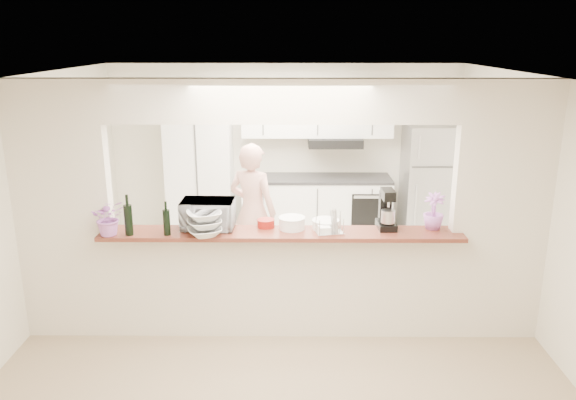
{
  "coord_description": "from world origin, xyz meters",
  "views": [
    {
      "loc": [
        0.1,
        -5.02,
        2.84
      ],
      "look_at": [
        0.06,
        0.3,
        1.3
      ],
      "focal_mm": 35.0,
      "sensor_mm": 36.0,
      "label": 1
    }
  ],
  "objects_px": {
    "refrigerator": "(430,184)",
    "stand_mixer": "(387,211)",
    "person": "(253,212)",
    "toaster_oven": "(208,214)"
  },
  "relations": [
    {
      "from": "refrigerator",
      "to": "stand_mixer",
      "type": "xyz_separation_m",
      "value": [
        -1.05,
        -2.59,
        0.41
      ]
    },
    {
      "from": "refrigerator",
      "to": "stand_mixer",
      "type": "distance_m",
      "value": 2.82
    },
    {
      "from": "person",
      "to": "refrigerator",
      "type": "bearing_deg",
      "value": -127.74
    },
    {
      "from": "refrigerator",
      "to": "toaster_oven",
      "type": "height_order",
      "value": "refrigerator"
    },
    {
      "from": "stand_mixer",
      "to": "refrigerator",
      "type": "bearing_deg",
      "value": 67.9
    },
    {
      "from": "refrigerator",
      "to": "toaster_oven",
      "type": "relative_size",
      "value": 3.43
    },
    {
      "from": "refrigerator",
      "to": "stand_mixer",
      "type": "relative_size",
      "value": 4.4
    },
    {
      "from": "stand_mixer",
      "to": "person",
      "type": "bearing_deg",
      "value": 136.12
    },
    {
      "from": "refrigerator",
      "to": "person",
      "type": "xyz_separation_m",
      "value": [
        -2.42,
        -1.27,
        -0.02
      ]
    },
    {
      "from": "person",
      "to": "stand_mixer",
      "type": "bearing_deg",
      "value": 160.73
    }
  ]
}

